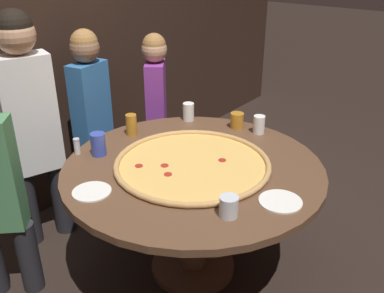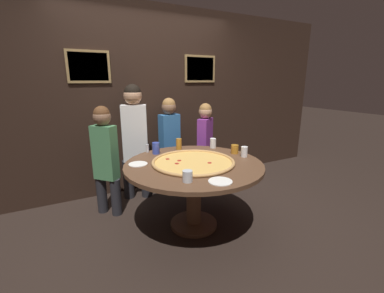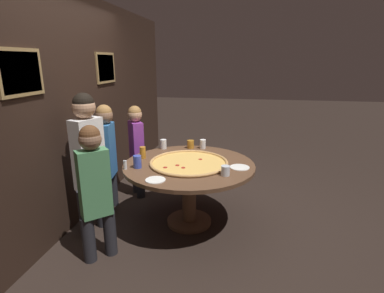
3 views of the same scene
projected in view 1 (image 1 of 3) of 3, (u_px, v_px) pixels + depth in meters
ground_plane at (193, 268)px, 2.72m from camera, size 24.00×24.00×0.00m
back_wall at (36, 34)px, 2.88m from camera, size 6.40×0.08×2.60m
dining_table at (193, 187)px, 2.46m from camera, size 1.46×1.46×0.74m
giant_pizza at (192, 163)px, 2.39m from camera, size 0.88×0.88×0.03m
drink_cup_by_shaker at (237, 121)px, 2.85m from camera, size 0.09×0.09×0.10m
drink_cup_far_right at (98, 144)px, 2.48m from camera, size 0.09×0.09×0.14m
drink_cup_beside_pizza at (131, 125)px, 2.74m from camera, size 0.07×0.07×0.14m
drink_cup_near_left at (259, 125)px, 2.77m from camera, size 0.07×0.07×0.12m
drink_cup_centre_back at (229, 207)px, 1.93m from camera, size 0.09×0.09×0.10m
drink_cup_far_left at (188, 112)px, 2.97m from camera, size 0.08×0.08×0.12m
white_plate_right_side at (92, 192)px, 2.14m from camera, size 0.20×0.20×0.01m
white_plate_far_back at (280, 201)px, 2.06m from camera, size 0.21×0.21×0.01m
condiment_shaker at (77, 146)px, 2.50m from camera, size 0.04×0.04×0.10m
diner_far_left at (156, 105)px, 3.33m from camera, size 0.32×0.28×1.27m
diner_side_right at (92, 111)px, 3.08m from camera, size 0.35×0.20×1.35m
diner_far_right at (30, 120)px, 2.65m from camera, size 0.41×0.26×1.54m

